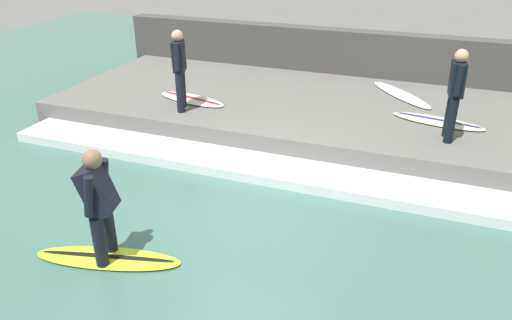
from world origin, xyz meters
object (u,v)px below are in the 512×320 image
object	(u,v)px
surfer_waiting_near	(455,90)
surfboard_waiting_far	(192,99)
surfboard_spare	(401,94)
surfer_riding	(99,200)
surfboard_waiting_near	(438,121)
surfboard_riding	(108,258)
surfer_waiting_far	(179,66)

from	to	relation	value
surfer_waiting_near	surfboard_waiting_far	world-z (taller)	surfer_waiting_near
surfboard_waiting_far	surfboard_spare	distance (m)	4.67
surfboard_waiting_far	surfer_riding	bearing A→B (deg)	-165.70
surfboard_spare	surfboard_waiting_near	bearing A→B (deg)	-149.15
surfboard_riding	surfboard_spare	size ratio (longest dim) A/B	1.11
surfboard_riding	surfboard_waiting_far	bearing A→B (deg)	14.30
surfer_riding	surfer_waiting_near	xyz separation A→B (m)	(4.62, -4.04, 0.49)
surfboard_riding	surfboard_spare	bearing A→B (deg)	-23.75
surfboard_spare	surfer_waiting_near	bearing A→B (deg)	-154.78
surfboard_waiting_near	surfboard_spare	world-z (taller)	surfboard_waiting_near
surfboard_riding	surfboard_waiting_far	size ratio (longest dim) A/B	1.14
surfer_waiting_near	surfboard_waiting_far	xyz separation A→B (m)	(0.25, 5.28, -0.89)
surfer_waiting_near	surfboard_waiting_far	bearing A→B (deg)	87.24
surfer_riding	surfboard_waiting_near	bearing A→B (deg)	-35.46
surfboard_waiting_near	surfboard_spare	size ratio (longest dim) A/B	1.00
surfer_waiting_near	surfer_waiting_far	xyz separation A→B (m)	(-0.32, 5.21, 0.00)
surfboard_riding	surfer_waiting_near	size ratio (longest dim) A/B	1.25
surfer_waiting_near	surfboard_spare	xyz separation A→B (m)	(2.20, 1.04, -0.89)
surfboard_riding	surfer_waiting_far	xyz separation A→B (m)	(4.30, 1.17, 1.39)
surfer_waiting_near	surfboard_waiting_near	xyz separation A→B (m)	(0.79, 0.19, -0.89)
surfboard_waiting_near	surfer_waiting_near	bearing A→B (deg)	-166.35
surfer_riding	surfboard_spare	world-z (taller)	surfer_riding
surfboard_riding	surfer_riding	distance (m)	0.89
surfboard_riding	surfboard_spare	distance (m)	7.47
surfer_riding	surfer_waiting_far	distance (m)	4.48
surfboard_riding	surfboard_waiting_near	xyz separation A→B (m)	(5.40, -3.85, 0.49)
surfboard_waiting_far	surfboard_spare	world-z (taller)	surfboard_waiting_far
surfer_waiting_near	surfboard_waiting_near	distance (m)	1.20
surfboard_spare	surfboard_waiting_far	bearing A→B (deg)	114.67
surfboard_riding	surfboard_spare	world-z (taller)	surfboard_spare
surfer_waiting_far	surfboard_spare	bearing A→B (deg)	-58.82
surfboard_waiting_near	surfboard_spare	bearing A→B (deg)	30.85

